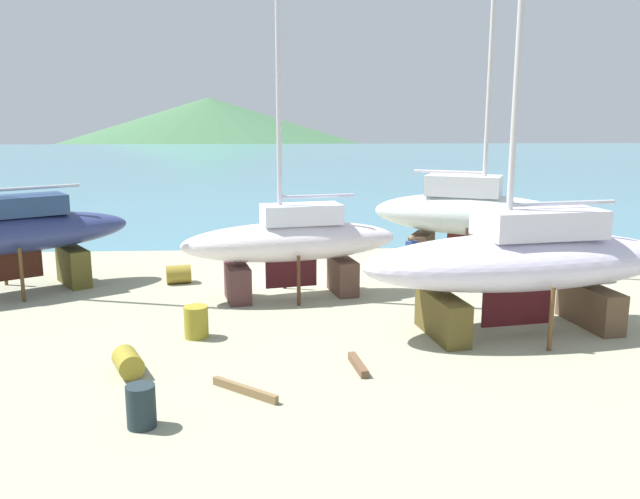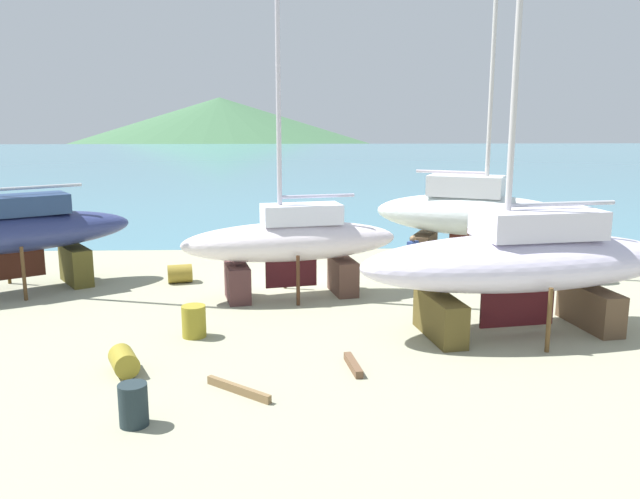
# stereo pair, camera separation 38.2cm
# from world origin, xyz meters

# --- Properties ---
(ground_plane) EXTENTS (43.82, 43.82, 0.00)m
(ground_plane) POSITION_xyz_m (0.00, -4.57, 0.00)
(ground_plane) COLOR #9D9D81
(sea_water) EXTENTS (153.57, 109.32, 0.01)m
(sea_water) POSITION_xyz_m (0.00, 61.04, 0.00)
(sea_water) COLOR teal
(sea_water) RESTS_ON ground
(headland_hill) EXTENTS (142.73, 142.73, 21.58)m
(headland_hill) POSITION_xyz_m (-22.15, 170.12, 0.00)
(headland_hill) COLOR #3F6A45
(headland_hill) RESTS_ON ground
(sailboat_mid_port) EXTENTS (7.48, 3.45, 13.12)m
(sailboat_mid_port) POSITION_xyz_m (-0.29, -1.52, 1.88)
(sailboat_mid_port) COLOR #4D2D2D
(sailboat_mid_port) RESTS_ON ground
(sailboat_large_starboard) EXTENTS (8.07, 6.46, 12.80)m
(sailboat_large_starboard) POSITION_xyz_m (-9.79, -0.56, 2.03)
(sailboat_large_starboard) COLOR brown
(sailboat_large_starboard) RESTS_ON ground
(sailboat_far_slipway) EXTENTS (9.53, 4.47, 13.28)m
(sailboat_far_slipway) POSITION_xyz_m (6.09, -5.41, 2.03)
(sailboat_far_slipway) COLOR brown
(sailboat_far_slipway) RESTS_ON ground
(sailboat_small_center) EXTENTS (8.00, 5.24, 14.10)m
(sailboat_small_center) POSITION_xyz_m (6.65, 1.73, 2.23)
(sailboat_small_center) COLOR brown
(sailboat_small_center) RESTS_ON ground
(worker) EXTENTS (0.48, 0.48, 1.62)m
(worker) POSITION_xyz_m (4.18, 0.88, 0.84)
(worker) COLOR #3B6F49
(worker) RESTS_ON ground
(barrel_rust_near) EXTENTS (0.99, 0.84, 0.67)m
(barrel_rust_near) POSITION_xyz_m (-4.39, 0.48, 0.33)
(barrel_rust_near) COLOR olive
(barrel_rust_near) RESTS_ON ground
(barrel_blue_faded) EXTENTS (0.71, 0.71, 0.86)m
(barrel_blue_faded) POSITION_xyz_m (-3.34, -10.80, 0.43)
(barrel_blue_faded) COLOR #202E32
(barrel_blue_faded) RESTS_ON ground
(barrel_ochre) EXTENTS (0.92, 1.09, 0.59)m
(barrel_ochre) POSITION_xyz_m (-4.23, -8.09, 0.30)
(barrel_ochre) COLOR olive
(barrel_ochre) RESTS_ON ground
(barrel_rust_mid) EXTENTS (0.77, 0.77, 0.88)m
(barrel_rust_mid) POSITION_xyz_m (-2.97, -5.53, 0.44)
(barrel_rust_mid) COLOR olive
(barrel_rust_mid) RESTS_ON ground
(timber_short_cross) EXTENTS (1.50, 1.26, 0.19)m
(timber_short_cross) POSITION_xyz_m (-1.42, -9.36, 0.09)
(timber_short_cross) COLOR olive
(timber_short_cross) RESTS_ON ground
(timber_long_aft) EXTENTS (0.75, 2.02, 0.15)m
(timber_long_aft) POSITION_xyz_m (12.32, 2.19, 0.08)
(timber_long_aft) COLOR brown
(timber_long_aft) RESTS_ON ground
(timber_short_skew) EXTENTS (0.37, 1.33, 0.18)m
(timber_short_skew) POSITION_xyz_m (1.22, -8.01, 0.09)
(timber_short_skew) COLOR brown
(timber_short_skew) RESTS_ON ground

